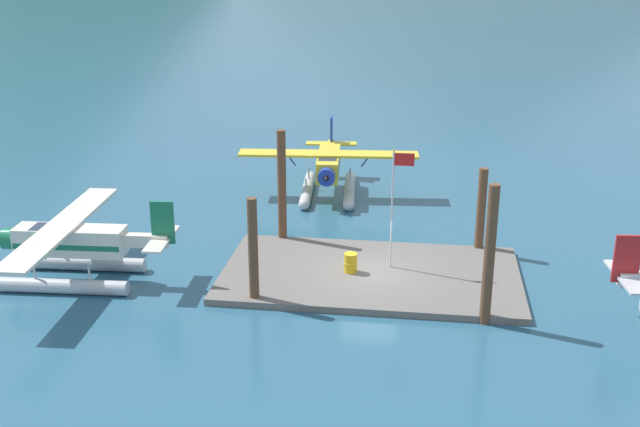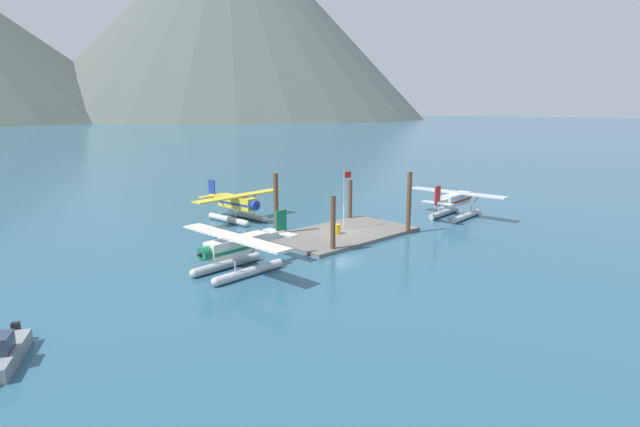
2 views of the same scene
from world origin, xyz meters
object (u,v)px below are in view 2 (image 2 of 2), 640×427
object	(u,v)px
fuel_drum	(337,229)
boat_grey_open_sw	(0,355)
flagpole	(345,192)
seaplane_silver_stbd_aft	(456,203)
seaplane_cream_port_aft	(237,251)
seaplane_yellow_bow_left	(237,205)

from	to	relation	value
fuel_drum	boat_grey_open_sw	world-z (taller)	boat_grey_open_sw
flagpole	seaplane_silver_stbd_aft	xyz separation A→B (m)	(13.11, -3.64, -2.18)
flagpole	seaplane_cream_port_aft	distance (m)	14.40
seaplane_yellow_bow_left	seaplane_cream_port_aft	bearing A→B (deg)	-124.77
flagpole	fuel_drum	bearing A→B (deg)	-155.90
seaplane_yellow_bow_left	seaplane_cream_port_aft	xyz separation A→B (m)	(-9.59, -13.81, 0.00)
fuel_drum	boat_grey_open_sw	xyz separation A→B (m)	(-27.32, -5.50, -0.25)
seaplane_cream_port_aft	boat_grey_open_sw	bearing A→B (deg)	-167.14
seaplane_silver_stbd_aft	seaplane_cream_port_aft	size ratio (longest dim) A/B	1.00
fuel_drum	seaplane_yellow_bow_left	distance (m)	12.08
seaplane_cream_port_aft	fuel_drum	bearing A→B (deg)	9.50
seaplane_yellow_bow_left	seaplane_silver_stbd_aft	bearing A→B (deg)	-39.87
flagpole	seaplane_silver_stbd_aft	bearing A→B (deg)	-15.51
flagpole	boat_grey_open_sw	world-z (taller)	flagpole
seaplane_yellow_bow_left	boat_grey_open_sw	distance (m)	30.26
seaplane_yellow_bow_left	boat_grey_open_sw	world-z (taller)	seaplane_yellow_bow_left
flagpole	seaplane_yellow_bow_left	distance (m)	11.99
seaplane_silver_stbd_aft	seaplane_cream_port_aft	bearing A→B (deg)	178.34
fuel_drum	seaplane_yellow_bow_left	size ratio (longest dim) A/B	0.08
boat_grey_open_sw	seaplane_cream_port_aft	bearing A→B (deg)	12.86
fuel_drum	boat_grey_open_sw	bearing A→B (deg)	-168.62
fuel_drum	seaplane_silver_stbd_aft	world-z (taller)	seaplane_silver_stbd_aft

